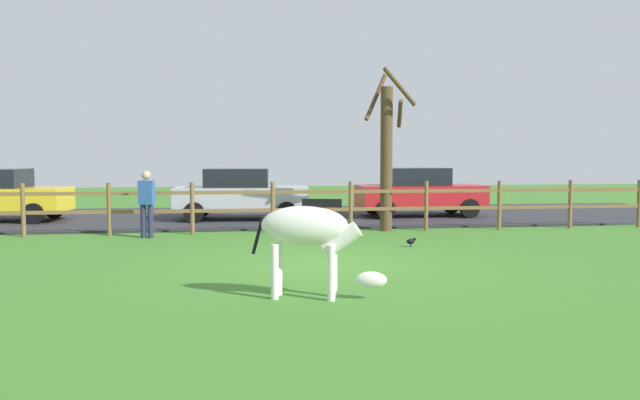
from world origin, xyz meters
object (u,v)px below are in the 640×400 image
(bare_tree, at_px, (387,153))
(visitor_near_fence, at_px, (147,201))
(parked_car_silver, at_px, (241,194))
(zebra, at_px, (310,233))
(crow_on_grass, at_px, (411,241))
(parked_car_red, at_px, (419,192))

(bare_tree, bearing_deg, visitor_near_fence, -173.48)
(parked_car_silver, distance_m, visitor_near_fence, 4.42)
(zebra, xyz_separation_m, parked_car_silver, (-0.83, 10.94, -0.08))
(zebra, relative_size, parked_car_silver, 0.46)
(bare_tree, height_order, crow_on_grass, bare_tree)
(zebra, height_order, parked_car_silver, parked_car_silver)
(bare_tree, relative_size, crow_on_grass, 19.75)
(zebra, xyz_separation_m, parked_car_red, (4.87, 11.25, -0.08))
(crow_on_grass, xyz_separation_m, parked_car_red, (2.06, 6.45, 0.72))
(zebra, bearing_deg, crow_on_grass, 59.66)
(crow_on_grass, xyz_separation_m, visitor_near_fence, (-5.97, 2.38, 0.78))
(zebra, distance_m, parked_car_red, 12.26)
(zebra, height_order, crow_on_grass, zebra)
(bare_tree, bearing_deg, parked_car_red, 60.81)
(zebra, bearing_deg, bare_tree, 69.24)
(bare_tree, relative_size, visitor_near_fence, 2.59)
(parked_car_red, bearing_deg, zebra, -113.40)
(parked_car_red, relative_size, visitor_near_fence, 2.45)
(zebra, distance_m, visitor_near_fence, 7.85)
(zebra, bearing_deg, parked_car_red, 66.60)
(bare_tree, relative_size, parked_car_silver, 1.03)
(bare_tree, xyz_separation_m, visitor_near_fence, (-6.15, -0.70, -1.17))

